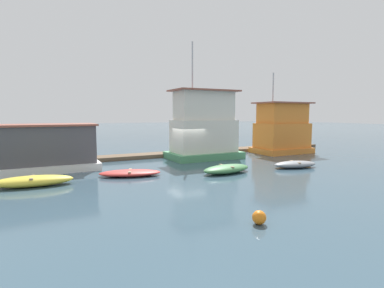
{
  "coord_description": "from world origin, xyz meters",
  "views": [
    {
      "loc": [
        -10.02,
        -20.79,
        3.63
      ],
      "look_at": [
        0.0,
        -1.0,
        1.4
      ],
      "focal_mm": 28.0,
      "sensor_mm": 36.0,
      "label": 1
    }
  ],
  "objects_px": {
    "houseboat_orange": "(282,130)",
    "dinghy_green": "(227,169)",
    "mooring_post_far_left": "(211,143)",
    "dinghy_yellow": "(33,181)",
    "buoy_orange": "(259,217)",
    "houseboat_green": "(204,128)",
    "houseboat_white": "(46,148)",
    "dinghy_grey": "(295,164)",
    "dinghy_red": "(130,173)"
  },
  "relations": [
    {
      "from": "dinghy_yellow",
      "to": "buoy_orange",
      "type": "distance_m",
      "value": 11.47
    },
    {
      "from": "buoy_orange",
      "to": "dinghy_red",
      "type": "bearing_deg",
      "value": 100.25
    },
    {
      "from": "houseboat_white",
      "to": "buoy_orange",
      "type": "height_order",
      "value": "houseboat_white"
    },
    {
      "from": "houseboat_green",
      "to": "mooring_post_far_left",
      "type": "height_order",
      "value": "houseboat_green"
    },
    {
      "from": "houseboat_white",
      "to": "mooring_post_far_left",
      "type": "height_order",
      "value": "houseboat_white"
    },
    {
      "from": "dinghy_red",
      "to": "dinghy_grey",
      "type": "relative_size",
      "value": 1.17
    },
    {
      "from": "houseboat_white",
      "to": "houseboat_orange",
      "type": "height_order",
      "value": "houseboat_orange"
    },
    {
      "from": "houseboat_green",
      "to": "dinghy_green",
      "type": "bearing_deg",
      "value": -106.26
    },
    {
      "from": "houseboat_white",
      "to": "dinghy_green",
      "type": "height_order",
      "value": "houseboat_white"
    },
    {
      "from": "dinghy_grey",
      "to": "buoy_orange",
      "type": "relative_size",
      "value": 6.98
    },
    {
      "from": "dinghy_red",
      "to": "dinghy_grey",
      "type": "height_order",
      "value": "dinghy_grey"
    },
    {
      "from": "houseboat_orange",
      "to": "dinghy_yellow",
      "type": "bearing_deg",
      "value": -168.14
    },
    {
      "from": "houseboat_orange",
      "to": "dinghy_green",
      "type": "bearing_deg",
      "value": -149.75
    },
    {
      "from": "dinghy_green",
      "to": "mooring_post_far_left",
      "type": "relative_size",
      "value": 1.63
    },
    {
      "from": "dinghy_green",
      "to": "dinghy_grey",
      "type": "relative_size",
      "value": 1.09
    },
    {
      "from": "dinghy_red",
      "to": "mooring_post_far_left",
      "type": "height_order",
      "value": "mooring_post_far_left"
    },
    {
      "from": "houseboat_orange",
      "to": "dinghy_red",
      "type": "height_order",
      "value": "houseboat_orange"
    },
    {
      "from": "dinghy_yellow",
      "to": "dinghy_red",
      "type": "height_order",
      "value": "dinghy_yellow"
    },
    {
      "from": "houseboat_orange",
      "to": "dinghy_green",
      "type": "relative_size",
      "value": 2.06
    },
    {
      "from": "houseboat_orange",
      "to": "mooring_post_far_left",
      "type": "relative_size",
      "value": 3.35
    },
    {
      "from": "mooring_post_far_left",
      "to": "houseboat_orange",
      "type": "bearing_deg",
      "value": -14.11
    },
    {
      "from": "dinghy_red",
      "to": "dinghy_yellow",
      "type": "bearing_deg",
      "value": -176.45
    },
    {
      "from": "houseboat_white",
      "to": "buoy_orange",
      "type": "relative_size",
      "value": 13.52
    },
    {
      "from": "dinghy_yellow",
      "to": "mooring_post_far_left",
      "type": "bearing_deg",
      "value": 23.31
    },
    {
      "from": "houseboat_white",
      "to": "buoy_orange",
      "type": "distance_m",
      "value": 15.0
    },
    {
      "from": "dinghy_green",
      "to": "dinghy_yellow",
      "type": "bearing_deg",
      "value": 171.98
    },
    {
      "from": "dinghy_red",
      "to": "dinghy_green",
      "type": "height_order",
      "value": "dinghy_green"
    },
    {
      "from": "houseboat_orange",
      "to": "mooring_post_far_left",
      "type": "distance_m",
      "value": 6.96
    },
    {
      "from": "mooring_post_far_left",
      "to": "buoy_orange",
      "type": "height_order",
      "value": "mooring_post_far_left"
    },
    {
      "from": "dinghy_red",
      "to": "dinghy_green",
      "type": "distance_m",
      "value": 5.85
    },
    {
      "from": "houseboat_white",
      "to": "houseboat_orange",
      "type": "relative_size",
      "value": 0.86
    },
    {
      "from": "houseboat_green",
      "to": "dinghy_green",
      "type": "height_order",
      "value": "houseboat_green"
    },
    {
      "from": "dinghy_green",
      "to": "dinghy_red",
      "type": "bearing_deg",
      "value": 161.98
    },
    {
      "from": "houseboat_white",
      "to": "dinghy_grey",
      "type": "relative_size",
      "value": 1.94
    },
    {
      "from": "dinghy_red",
      "to": "mooring_post_far_left",
      "type": "bearing_deg",
      "value": 32.65
    },
    {
      "from": "dinghy_yellow",
      "to": "dinghy_grey",
      "type": "height_order",
      "value": "dinghy_yellow"
    },
    {
      "from": "dinghy_green",
      "to": "mooring_post_far_left",
      "type": "distance_m",
      "value": 8.25
    },
    {
      "from": "dinghy_grey",
      "to": "dinghy_green",
      "type": "bearing_deg",
      "value": 173.7
    },
    {
      "from": "houseboat_green",
      "to": "mooring_post_far_left",
      "type": "distance_m",
      "value": 2.51
    },
    {
      "from": "dinghy_grey",
      "to": "houseboat_green",
      "type": "bearing_deg",
      "value": 116.93
    },
    {
      "from": "dinghy_green",
      "to": "mooring_post_far_left",
      "type": "xyz_separation_m",
      "value": [
        3.32,
        7.5,
        0.84
      ]
    },
    {
      "from": "dinghy_grey",
      "to": "mooring_post_far_left",
      "type": "bearing_deg",
      "value": 102.88
    },
    {
      "from": "buoy_orange",
      "to": "houseboat_white",
      "type": "bearing_deg",
      "value": 113.82
    },
    {
      "from": "dinghy_yellow",
      "to": "dinghy_grey",
      "type": "bearing_deg",
      "value": -7.46
    },
    {
      "from": "houseboat_orange",
      "to": "dinghy_grey",
      "type": "xyz_separation_m",
      "value": [
        -4.82,
        -6.4,
        -1.94
      ]
    },
    {
      "from": "buoy_orange",
      "to": "houseboat_green",
      "type": "bearing_deg",
      "value": 67.94
    },
    {
      "from": "houseboat_green",
      "to": "dinghy_red",
      "type": "relative_size",
      "value": 2.41
    },
    {
      "from": "houseboat_green",
      "to": "buoy_orange",
      "type": "height_order",
      "value": "houseboat_green"
    },
    {
      "from": "houseboat_white",
      "to": "dinghy_yellow",
      "type": "height_order",
      "value": "houseboat_white"
    },
    {
      "from": "houseboat_orange",
      "to": "buoy_orange",
      "type": "height_order",
      "value": "houseboat_orange"
    }
  ]
}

